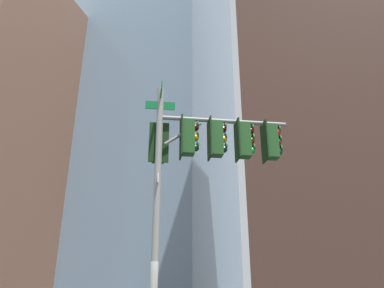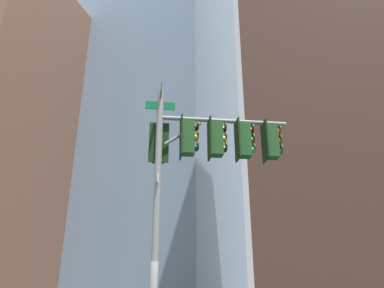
{
  "view_description": "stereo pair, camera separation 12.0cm",
  "coord_description": "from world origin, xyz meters",
  "views": [
    {
      "loc": [
        -8.56,
        -4.0,
        1.72
      ],
      "look_at": [
        0.53,
        -1.14,
        5.59
      ],
      "focal_mm": 35.28,
      "sensor_mm": 36.0,
      "label": 1
    },
    {
      "loc": [
        -8.52,
        -4.11,
        1.72
      ],
      "look_at": [
        0.53,
        -1.14,
        5.59
      ],
      "focal_mm": 35.28,
      "sensor_mm": 36.0,
      "label": 2
    }
  ],
  "objects": [
    {
      "name": "building_glass_tower",
      "position": [
        51.96,
        23.95,
        42.02
      ],
      "size": [
        33.06,
        28.34,
        84.03
      ],
      "primitive_type": "cube",
      "color": "#7A99B2",
      "rests_on": "ground_plane"
    },
    {
      "name": "building_brick_nearside",
      "position": [
        25.44,
        -10.38,
        25.34
      ],
      "size": [
        19.09,
        20.55,
        50.68
      ],
      "primitive_type": "cube",
      "color": "#4C3328",
      "rests_on": "ground_plane"
    },
    {
      "name": "signal_pole_assembly",
      "position": [
        0.72,
        -1.43,
        5.35
      ],
      "size": [
        2.17,
        3.69,
        7.26
      ],
      "rotation": [
        0.0,
        0.0,
        5.15
      ],
      "color": "gray",
      "rests_on": "ground_plane"
    }
  ]
}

